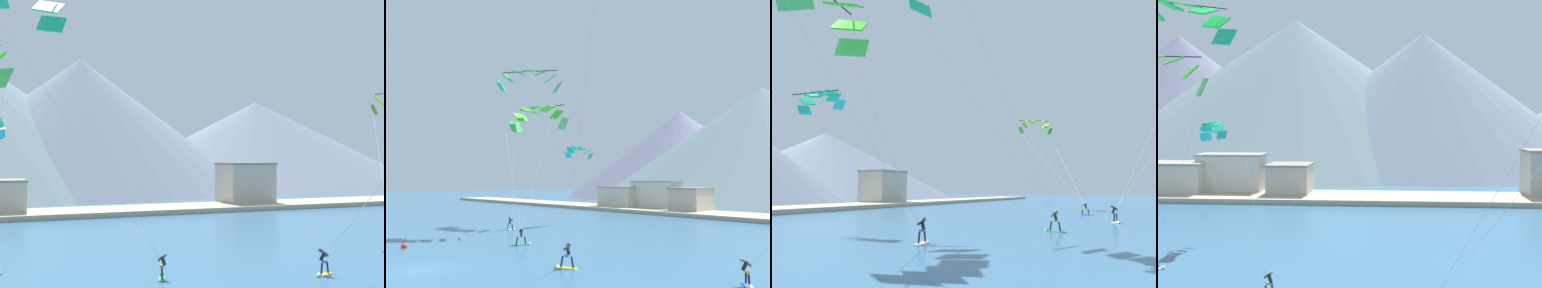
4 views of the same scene
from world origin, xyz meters
TOP-DOWN VIEW (x-y plane):
  - kitesurfer_near_lead at (16.82, 11.99)m, footprint 1.32×1.66m
  - kitesurfer_near_trail at (-3.61, 10.80)m, footprint 0.98×1.77m
  - kitesurfer_mid_center at (-13.58, 15.91)m, footprint 1.78×0.67m
  - kitesurfer_far_left at (6.25, 7.43)m, footprint 1.75×1.08m
  - parafoil_kite_near_lead at (27.14, 21.70)m, footprint 12.81×12.06m
  - parafoil_kite_mid_center at (-16.18, 21.80)m, footprint 8.98×8.51m
  - parafoil_kite_distant_high_outer at (-12.73, 26.51)m, footprint 1.65×4.85m
  - shore_building_quay_east at (26.38, 53.55)m, footprint 8.10×6.39m
  - mountain_peak_east_shoulder at (62.64, 112.28)m, footprint 93.07×93.07m

SIDE VIEW (x-z plane):
  - kitesurfer_mid_center at x=-13.58m, z-range -0.38..1.29m
  - kitesurfer_near_lead at x=16.82m, z-range -0.36..1.31m
  - kitesurfer_near_trail at x=-3.61m, z-range -0.36..1.37m
  - kitesurfer_far_left at x=6.25m, z-range -0.33..1.48m
  - shore_building_quay_east at x=26.38m, z-range 0.01..6.96m
  - parafoil_kite_distant_high_outer at x=-12.73m, z-range 9.41..11.16m
  - mountain_peak_east_shoulder at x=62.64m, z-range 0.00..23.74m
  - parafoil_kite_near_lead at x=27.14m, z-range 7.01..20.47m
  - parafoil_kite_mid_center at x=-16.18m, z-range 7.60..23.06m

